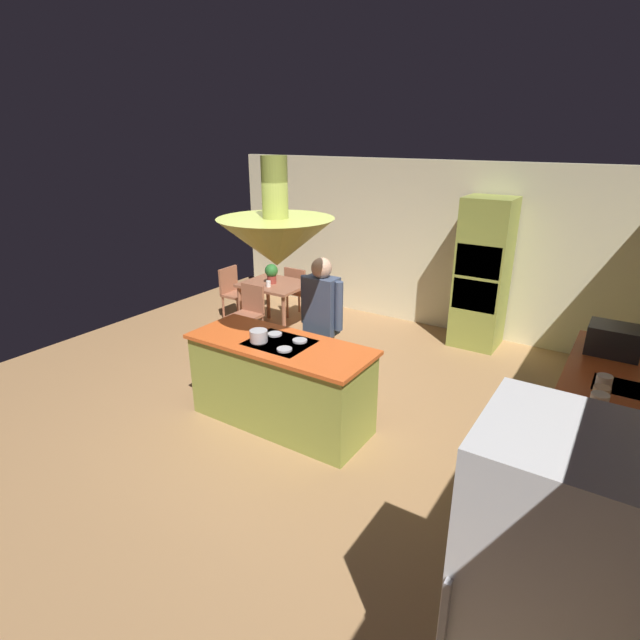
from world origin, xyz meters
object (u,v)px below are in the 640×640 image
at_px(chair_facing_island, 249,310).
at_px(canister_tea, 603,385).
at_px(dining_table, 275,290).
at_px(canister_flour, 598,405).
at_px(cup_on_table, 268,284).
at_px(person_at_island, 322,321).
at_px(microwave_on_counter, 614,340).
at_px(kitchen_island, 281,383).
at_px(refrigerator, 540,601).
at_px(canister_sugar, 600,396).
at_px(oven_tower, 482,274).
at_px(potted_plant_on_table, 271,273).
at_px(cooking_pot_on_cooktop, 259,336).
at_px(chair_by_back_wall, 299,289).
at_px(chair_at_corner, 234,290).

relative_size(chair_facing_island, canister_tea, 4.92).
relative_size(dining_table, canister_flour, 5.40).
bearing_deg(chair_facing_island, canister_flour, -15.75).
bearing_deg(cup_on_table, person_at_island, -35.38).
bearing_deg(person_at_island, chair_facing_island, 155.46).
bearing_deg(microwave_on_counter, canister_tea, -90.00).
xyz_separation_m(kitchen_island, canister_tea, (2.84, 0.55, 0.55)).
xyz_separation_m(refrigerator, dining_table, (-4.50, 3.80, -0.25)).
bearing_deg(canister_sugar, oven_tower, 121.23).
distance_m(potted_plant_on_table, microwave_on_counter, 4.61).
relative_size(cup_on_table, cooking_pot_on_cooktop, 0.50).
relative_size(kitchen_island, canister_flour, 10.95).
bearing_deg(oven_tower, microwave_on_counter, -44.58).
bearing_deg(person_at_island, canister_flour, -9.62).
xyz_separation_m(chair_by_back_wall, potted_plant_on_table, (-0.03, -0.65, 0.42)).
distance_m(dining_table, potted_plant_on_table, 0.29).
relative_size(oven_tower, cooking_pot_on_cooktop, 11.76).
relative_size(potted_plant_on_table, cup_on_table, 3.33).
bearing_deg(cup_on_table, canister_sugar, -18.71).
bearing_deg(microwave_on_counter, kitchen_island, -151.71).
height_order(chair_facing_island, chair_at_corner, same).
xyz_separation_m(oven_tower, chair_facing_island, (-2.80, -1.77, -0.56)).
bearing_deg(canister_sugar, microwave_on_counter, 90.00).
bearing_deg(canister_flour, chair_by_back_wall, 150.84).
height_order(canister_sugar, microwave_on_counter, microwave_on_counter).
xyz_separation_m(kitchen_island, cooking_pot_on_cooktop, (-0.16, -0.13, 0.54)).
xyz_separation_m(person_at_island, canister_sugar, (2.76, -0.29, 0.04)).
bearing_deg(oven_tower, canister_sugar, -58.77).
bearing_deg(canister_flour, microwave_on_counter, 90.00).
height_order(dining_table, chair_facing_island, chair_facing_island).
bearing_deg(kitchen_island, chair_by_back_wall, 121.95).
xyz_separation_m(chair_facing_island, chair_by_back_wall, (0.00, 1.25, 0.00)).
height_order(person_at_island, cooking_pot_on_cooktop, person_at_island).
bearing_deg(chair_by_back_wall, canister_flour, 150.84).
relative_size(oven_tower, canister_tea, 11.96).
height_order(oven_tower, canister_flour, oven_tower).
bearing_deg(microwave_on_counter, person_at_island, -162.54).
xyz_separation_m(oven_tower, canister_sugar, (1.74, -2.87, -0.05)).
xyz_separation_m(dining_table, chair_by_back_wall, (0.00, 0.63, -0.14)).
height_order(canister_tea, microwave_on_counter, microwave_on_counter).
relative_size(oven_tower, potted_plant_on_table, 7.06).
xyz_separation_m(dining_table, microwave_on_counter, (4.54, -0.57, 0.42)).
relative_size(person_at_island, chair_facing_island, 1.93).
height_order(refrigerator, cup_on_table, refrigerator).
height_order(cup_on_table, microwave_on_counter, microwave_on_counter).
relative_size(potted_plant_on_table, cooking_pot_on_cooktop, 1.67).
relative_size(chair_by_back_wall, canister_sugar, 5.58).
distance_m(refrigerator, canister_tea, 2.26).
distance_m(canister_tea, cooking_pot_on_cooktop, 3.08).
relative_size(dining_table, chair_facing_island, 1.11).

